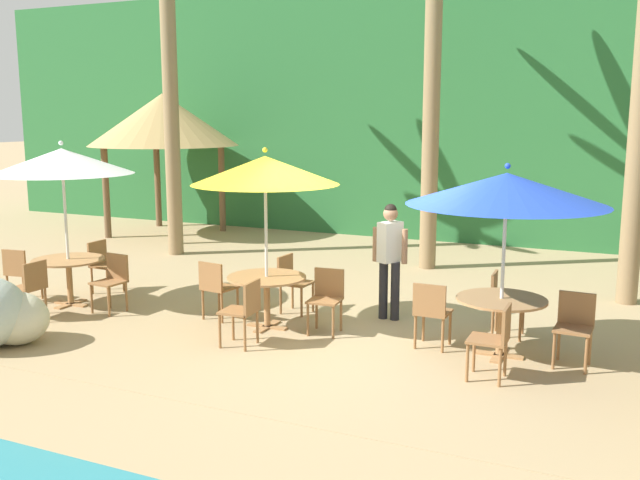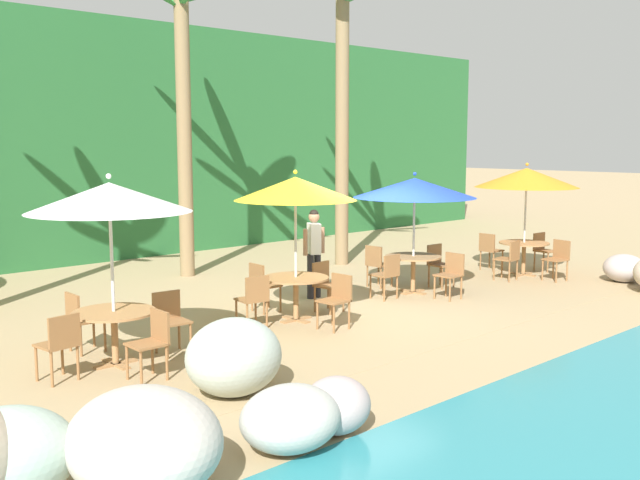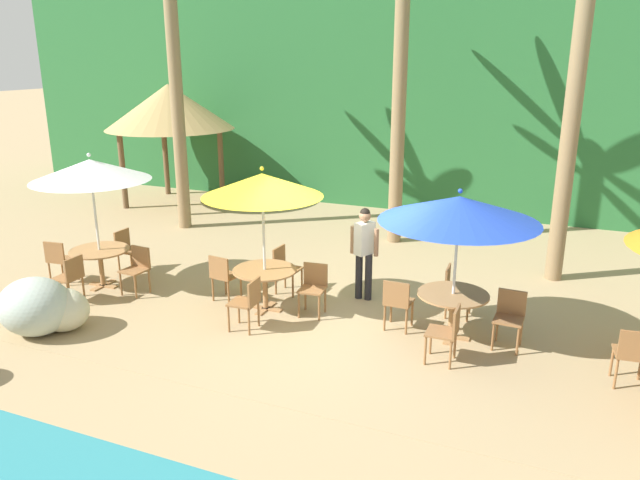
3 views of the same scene
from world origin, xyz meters
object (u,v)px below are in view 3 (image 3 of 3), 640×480
Objects in this scene: chair_yellow_seaward at (314,285)px; umbrella_blue at (459,209)px; chair_yellow_right at (248,300)px; dining_table_blue at (453,301)px; umbrella_yellow at (262,185)px; palm_tree_nearest at (173,47)px; umbrella_white at (90,170)px; chair_white_inland at (127,248)px; palm_tree_second at (401,41)px; chair_blue_right at (448,330)px; chair_white_seaward at (137,266)px; chair_white_left at (59,258)px; chair_orange_left at (633,353)px; dining_table_yellow at (265,276)px; chair_blue_left at (398,301)px; chair_yellow_inland at (284,266)px; chair_blue_inland at (454,287)px; chair_white_right at (70,276)px; waiter_in_white at (364,247)px; palm_tree_third at (585,22)px; dining_table_white at (100,256)px; chair_blue_seaward at (510,315)px; palapa_hut at (169,107)px; chair_yellow_left at (223,275)px.

umbrella_blue reaches higher than chair_yellow_seaward.
chair_yellow_right is 3.21m from dining_table_blue.
umbrella_yellow is 6.26m from palm_tree_nearest.
umbrella_white is 2.95× the size of chair_white_inland.
palm_tree_second is at bearing 49.07° from umbrella_white.
umbrella_white is 1.94m from chair_white_inland.
chair_white_seaward is at bearing 175.07° from chair_blue_right.
chair_white_left is 1.00× the size of chair_orange_left.
chair_blue_left is at bearing 1.33° from dining_table_yellow.
chair_yellow_inland is 3.10m from chair_blue_inland.
chair_white_right is (-0.77, -0.86, 0.00)m from chair_white_seaward.
chair_blue_right is 0.13× the size of palm_tree_second.
waiter_in_white is at bearing 58.02° from chair_yellow_seaward.
umbrella_yellow is 2.89× the size of chair_yellow_right.
waiter_in_white is (-1.87, 1.81, 0.47)m from chair_blue_right.
chair_yellow_inland is at bearing 154.84° from chair_blue_right.
umbrella_yellow is at bearing -177.52° from dining_table_blue.
chair_orange_left is 5.95m from palm_tree_third.
chair_yellow_seaward is at bearing 11.63° from umbrella_yellow.
dining_table_white is 1.26× the size of chair_yellow_right.
chair_orange_left is (9.06, -0.25, -1.74)m from umbrella_white.
umbrella_white is 9.16m from palm_tree_third.
dining_table_white is 1.26× the size of chair_blue_seaward.
umbrella_white reaches higher than chair_white_left.
umbrella_blue is at bearing -32.00° from palapa_hut.
chair_blue_left is at bearing 2.69° from dining_table_white.
umbrella_white is 1.94m from chair_white_seaward.
palm_tree_nearest is (-7.65, 4.63, 3.90)m from chair_blue_right.
palapa_hut reaches higher than umbrella_white.
chair_white_left and chair_yellow_seaward have the same top height.
chair_blue_left is 6.36m from palm_tree_second.
palm_tree_third is at bearing 30.01° from chair_yellow_inland.
umbrella_blue reaches higher than dining_table_yellow.
chair_yellow_right is 9.48m from palapa_hut.
umbrella_white is 2.95× the size of chair_blue_seaward.
chair_white_left is (-0.75, -1.05, 0.00)m from chair_white_inland.
chair_yellow_left is 0.36× the size of umbrella_blue.
chair_white_left is 5.86m from waiter_in_white.
chair_yellow_left reaches higher than dining_table_blue.
chair_blue_right is at bearing -83.35° from umbrella_blue.
umbrella_blue is at bearing 17.84° from chair_yellow_right.
palm_tree_second is 0.95× the size of palm_tree_third.
waiter_in_white is (1.46, 0.25, 0.47)m from chair_yellow_inland.
chair_orange_left is at bearing -20.29° from waiter_in_white.
palapa_hut is (-2.77, 7.00, 2.29)m from chair_white_right.
chair_white_inland is 1.00× the size of chair_blue_inland.
chair_yellow_left is at bearing -147.25° from palm_tree_third.
umbrella_blue reaches higher than dining_table_white.
palm_tree_second is 3.97× the size of waiter_in_white.
chair_yellow_seaward is 1.50m from chair_blue_left.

